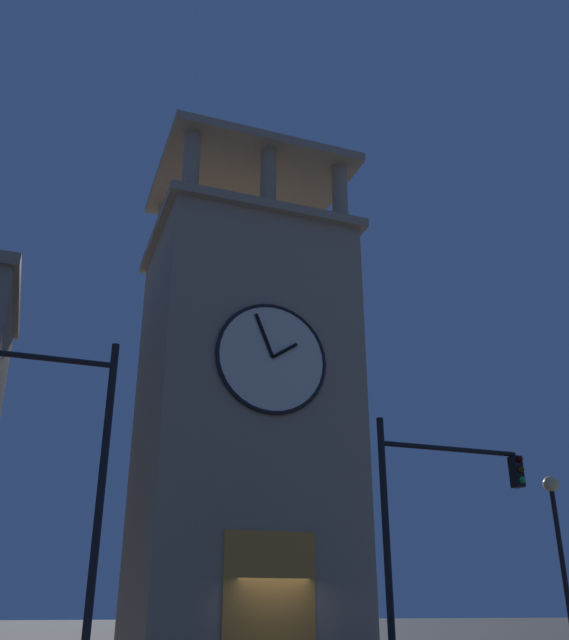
% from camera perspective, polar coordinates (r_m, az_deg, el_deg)
% --- Properties ---
extents(clocktower, '(8.54, 7.74, 23.53)m').
position_cam_1_polar(clocktower, '(28.57, -3.47, -7.90)').
color(clocktower, gray).
rests_on(clocktower, ground_plane).
extents(traffic_signal_near, '(3.86, 0.41, 5.66)m').
position_cam_1_polar(traffic_signal_near, '(16.53, 12.27, -14.86)').
color(traffic_signal_near, black).
rests_on(traffic_signal_near, ground_plane).
extents(traffic_signal_mid, '(3.65, 0.41, 6.74)m').
position_cam_1_polar(traffic_signal_mid, '(14.30, -18.95, -10.13)').
color(traffic_signal_mid, black).
rests_on(traffic_signal_mid, ground_plane).
extents(street_lamp, '(0.44, 0.44, 5.04)m').
position_cam_1_polar(street_lamp, '(21.14, 21.75, -16.01)').
color(street_lamp, black).
rests_on(street_lamp, ground_plane).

